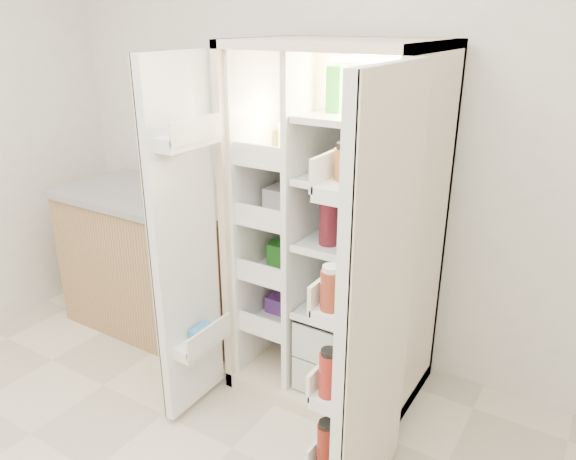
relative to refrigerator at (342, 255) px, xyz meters
The scene contains 5 objects.
wall_back 0.72m from the refrigerator, 114.88° to the left, with size 4.00×0.02×2.70m, color white.
refrigerator is the anchor object (origin of this frame).
freezer_door 0.81m from the refrigerator, 130.47° to the right, with size 0.15×0.40×1.72m.
fridge_door 0.85m from the refrigerator, 56.21° to the right, with size 0.17×0.58×1.72m.
kitchen_counter 1.26m from the refrigerator, behind, with size 1.23×0.66×0.90m.
Camera 1 is at (1.29, -0.68, 1.88)m, focal length 34.00 mm.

